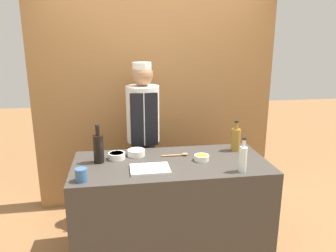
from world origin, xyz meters
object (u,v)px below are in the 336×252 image
object	(u,v)px
sauce_bowl_orange	(117,155)
bottle_vinegar	(236,139)
bottle_soy	(98,148)
chef_center	(143,136)
sauce_bowl_yellow	(202,157)
wooden_spoon	(178,155)
cutting_board	(150,169)
sauce_bowl_brown	(136,152)
cup_blue	(81,175)
bottle_clear	(243,158)

from	to	relation	value
sauce_bowl_orange	bottle_vinegar	world-z (taller)	bottle_vinegar
sauce_bowl_orange	bottle_soy	size ratio (longest dim) A/B	0.44
chef_center	sauce_bowl_yellow	bearing A→B (deg)	-56.19
wooden_spoon	chef_center	distance (m)	0.60
bottle_vinegar	bottle_soy	world-z (taller)	bottle_soy
sauce_bowl_yellow	cutting_board	distance (m)	0.49
sauce_bowl_orange	bottle_soy	bearing A→B (deg)	-157.39
bottle_vinegar	wooden_spoon	size ratio (longest dim) A/B	1.20
bottle_soy	chef_center	bearing A→B (deg)	53.75
bottle_soy	wooden_spoon	distance (m)	0.71
sauce_bowl_yellow	chef_center	distance (m)	0.82
bottle_soy	chef_center	distance (m)	0.73
cutting_board	bottle_soy	size ratio (longest dim) A/B	0.94
sauce_bowl_brown	sauce_bowl_orange	distance (m)	0.19
sauce_bowl_orange	wooden_spoon	size ratio (longest dim) A/B	0.61
sauce_bowl_brown	sauce_bowl_yellow	bearing A→B (deg)	-20.93
sauce_bowl_orange	cup_blue	bearing A→B (deg)	-121.27
wooden_spoon	chef_center	xyz separation A→B (m)	(-0.27, 0.54, 0.03)
cutting_board	bottle_soy	bearing A→B (deg)	149.87
bottle_clear	cup_blue	size ratio (longest dim) A/B	2.83
cutting_board	bottle_clear	distance (m)	0.75
sauce_bowl_brown	wooden_spoon	xyz separation A→B (m)	(0.37, -0.07, -0.02)
chef_center	cutting_board	bearing A→B (deg)	-91.04
cutting_board	bottle_soy	xyz separation A→B (m)	(-0.41, 0.24, 0.12)
bottle_vinegar	wooden_spoon	bearing A→B (deg)	-173.00
sauce_bowl_yellow	wooden_spoon	xyz separation A→B (m)	(-0.18, 0.14, -0.02)
cutting_board	sauce_bowl_brown	bearing A→B (deg)	103.61
wooden_spoon	chef_center	bearing A→B (deg)	116.93
bottle_soy	cup_blue	world-z (taller)	bottle_soy
sauce_bowl_brown	bottle_clear	xyz separation A→B (m)	(0.82, -0.50, 0.08)
cup_blue	cutting_board	bearing A→B (deg)	13.78
cup_blue	wooden_spoon	world-z (taller)	cup_blue
bottle_clear	bottle_soy	xyz separation A→B (m)	(-1.15, 0.38, 0.02)
sauce_bowl_orange	bottle_clear	distance (m)	1.09
cutting_board	bottle_vinegar	distance (m)	0.93
cutting_board	cup_blue	size ratio (longest dim) A/B	3.17
sauce_bowl_yellow	sauce_bowl_brown	size ratio (longest dim) A/B	0.82
bottle_vinegar	bottle_clear	size ratio (longest dim) A/B	1.03
cup_blue	bottle_vinegar	bearing A→B (deg)	19.49
cutting_board	wooden_spoon	size ratio (longest dim) A/B	1.31
bottle_clear	chef_center	bearing A→B (deg)	126.61
bottle_vinegar	bottle_clear	xyz separation A→B (m)	(-0.12, -0.50, -0.00)
wooden_spoon	bottle_clear	bearing A→B (deg)	-43.95
sauce_bowl_yellow	sauce_bowl_brown	xyz separation A→B (m)	(-0.56, 0.21, 0.00)
cutting_board	wooden_spoon	xyz separation A→B (m)	(0.29, 0.29, 0.00)
sauce_bowl_yellow	cup_blue	bearing A→B (deg)	-164.52
sauce_bowl_brown	cup_blue	distance (m)	0.66
bottle_vinegar	cup_blue	bearing A→B (deg)	-160.51
sauce_bowl_yellow	wooden_spoon	distance (m)	0.23
bottle_clear	cutting_board	bearing A→B (deg)	169.32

